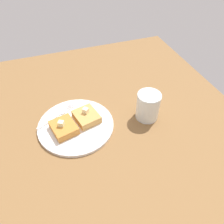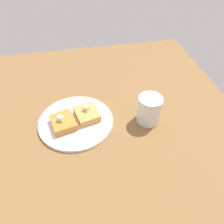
# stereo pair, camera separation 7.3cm
# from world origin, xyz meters

# --- Properties ---
(table_surface) EXTENTS (1.08, 1.08, 0.03)m
(table_surface) POSITION_xyz_m (0.00, 0.00, 0.01)
(table_surface) COLOR brown
(table_surface) RESTS_ON ground
(plate) EXTENTS (0.26, 0.26, 0.01)m
(plate) POSITION_xyz_m (-0.05, 0.01, 0.03)
(plate) COLOR silver
(plate) RESTS_ON table_surface
(toast_slice_left) EXTENTS (0.09, 0.10, 0.03)m
(toast_slice_left) POSITION_xyz_m (-0.09, 0.00, 0.05)
(toast_slice_left) COLOR #BE7932
(toast_slice_left) RESTS_ON plate
(toast_slice_middle) EXTENTS (0.09, 0.10, 0.03)m
(toast_slice_middle) POSITION_xyz_m (-0.01, 0.02, 0.05)
(toast_slice_middle) COLOR tan
(toast_slice_middle) RESTS_ON plate
(butter_pat_primary) EXTENTS (0.02, 0.02, 0.02)m
(butter_pat_primary) POSITION_xyz_m (-0.10, 0.00, 0.07)
(butter_pat_primary) COLOR beige
(butter_pat_primary) RESTS_ON toast_slice_left
(butter_pat_secondary) EXTENTS (0.02, 0.02, 0.02)m
(butter_pat_secondary) POSITION_xyz_m (-0.01, 0.03, 0.07)
(butter_pat_secondary) COLOR beige
(butter_pat_secondary) RESTS_ON toast_slice_middle
(fork) EXTENTS (0.15, 0.09, 0.00)m
(fork) POSITION_xyz_m (-0.10, 0.08, 0.04)
(fork) COLOR silver
(fork) RESTS_ON plate
(syrup_jar) EXTENTS (0.08, 0.08, 0.10)m
(syrup_jar) POSITION_xyz_m (0.20, -0.02, 0.07)
(syrup_jar) COLOR #562B07
(syrup_jar) RESTS_ON table_surface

